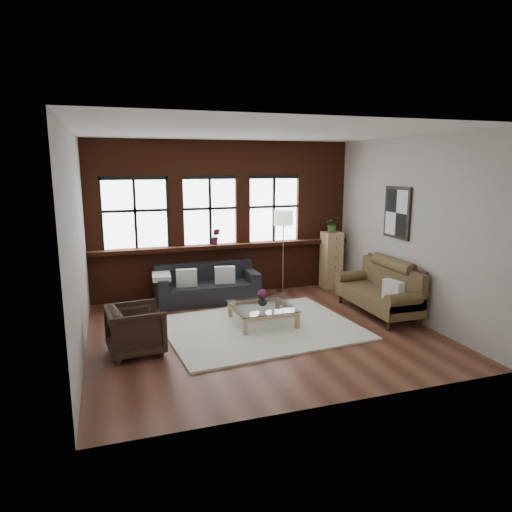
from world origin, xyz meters
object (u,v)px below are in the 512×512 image
object	(u,v)px
vintage_settee	(378,287)
floor_lamp	(283,249)
vase	(262,301)
armchair	(136,330)
dark_sofa	(207,284)
coffee_table	(262,315)
drawer_chest	(331,260)

from	to	relation	value
vintage_settee	floor_lamp	bearing A→B (deg)	120.38
vase	vintage_settee	bearing A→B (deg)	-3.76
armchair	dark_sofa	bearing A→B (deg)	-41.64
armchair	floor_lamp	distance (m)	4.03
armchair	floor_lamp	bearing A→B (deg)	-60.44
vintage_settee	coffee_table	world-z (taller)	vintage_settee
vintage_settee	vase	xyz separation A→B (m)	(-2.18, 0.14, -0.09)
floor_lamp	dark_sofa	bearing A→B (deg)	-174.34
vase	armchair	bearing A→B (deg)	-164.52
armchair	coffee_table	bearing A→B (deg)	-81.16
vintage_settee	coffee_table	xyz separation A→B (m)	(-2.18, 0.14, -0.34)
coffee_table	drawer_chest	size ratio (longest dim) A/B	0.81
vintage_settee	armchair	xyz separation A→B (m)	(-4.33, -0.45, -0.15)
dark_sofa	armchair	distance (m)	2.67
dark_sofa	vase	distance (m)	1.71
vintage_settee	drawer_chest	size ratio (longest dim) A/B	1.51
dark_sofa	drawer_chest	bearing A→B (deg)	3.79
floor_lamp	coffee_table	bearing A→B (deg)	-121.21
coffee_table	armchair	bearing A→B (deg)	-164.52
dark_sofa	vintage_settee	size ratio (longest dim) A/B	1.06
coffee_table	floor_lamp	xyz separation A→B (m)	(1.06, 1.76, 0.80)
coffee_table	vintage_settee	bearing A→B (deg)	-3.76
armchair	drawer_chest	bearing A→B (deg)	-68.14
vintage_settee	floor_lamp	distance (m)	2.25
floor_lamp	vase	bearing A→B (deg)	-121.21
vase	floor_lamp	size ratio (longest dim) A/B	0.09
armchair	vintage_settee	bearing A→B (deg)	-90.67
vintage_settee	drawer_chest	xyz separation A→B (m)	(0.04, 1.92, 0.12)
drawer_chest	floor_lamp	distance (m)	1.20
vase	drawer_chest	world-z (taller)	drawer_chest
vintage_settee	vase	bearing A→B (deg)	176.24
coffee_table	vase	bearing A→B (deg)	0.00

